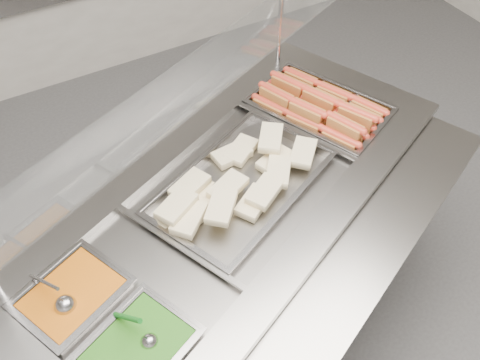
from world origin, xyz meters
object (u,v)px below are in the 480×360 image
pan_wraps (242,187)px  serving_spoon (145,338)px  steam_counter (233,261)px  pan_hotdogs (319,113)px  sneeze_guard (179,92)px  ladle (64,304)px

pan_wraps → serving_spoon: serving_spoon is taller
steam_counter → pan_hotdogs: size_ratio=3.21×
steam_counter → pan_hotdogs: pan_hotdogs is taller
sneeze_guard → pan_hotdogs: sneeze_guard is taller
pan_hotdogs → serving_spoon: serving_spoon is taller
pan_wraps → serving_spoon: (-0.53, -0.39, 0.03)m
steam_counter → serving_spoon: serving_spoon is taller
sneeze_guard → serving_spoon: bearing=-125.6°
pan_hotdogs → serving_spoon: bearing=-149.6°
pan_hotdogs → pan_wraps: bearing=-156.5°
pan_hotdogs → ladle: 1.25m
steam_counter → pan_wraps: size_ratio=2.62×
steam_counter → serving_spoon: (-0.48, -0.36, 0.44)m
steam_counter → serving_spoon: size_ratio=12.35×
sneeze_guard → pan_hotdogs: 0.74m
sneeze_guard → pan_wraps: bearing=-51.2°
ladle → pan_hotdogs: bearing=17.8°
ladle → sneeze_guard: bearing=30.8°
steam_counter → pan_hotdogs: bearing=23.5°
steam_counter → pan_hotdogs: (0.55, 0.24, 0.39)m
steam_counter → pan_wraps: bearing=23.5°
sneeze_guard → pan_hotdogs: size_ratio=2.55×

